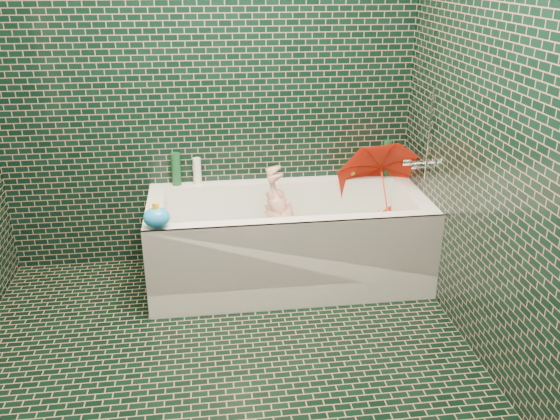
{
  "coord_description": "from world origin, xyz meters",
  "views": [
    {
      "loc": [
        -0.04,
        -2.29,
        1.89
      ],
      "look_at": [
        0.37,
        0.82,
        0.56
      ],
      "focal_mm": 38.0,
      "sensor_mm": 36.0,
      "label": 1
    }
  ],
  "objects": [
    {
      "name": "bath_mat",
      "position": [
        0.45,
        1.02,
        0.16
      ],
      "size": [
        1.35,
        0.47,
        0.01
      ],
      "primitive_type": "cube",
      "color": "green",
      "rests_on": "bathtub"
    },
    {
      "name": "rubber_duck",
      "position": [
        0.92,
        1.35,
        0.59
      ],
      "size": [
        0.12,
        0.09,
        0.1
      ],
      "rotation": [
        0.0,
        0.0,
        -0.15
      ],
      "color": "yellow",
      "rests_on": "bathtub"
    },
    {
      "name": "water",
      "position": [
        0.45,
        1.02,
        0.3
      ],
      "size": [
        1.48,
        0.53,
        0.0
      ],
      "primitive_type": "cube",
      "color": "silver",
      "rests_on": "bathtub"
    },
    {
      "name": "soap_bottle_a",
      "position": [
        1.25,
        1.33,
        0.55
      ],
      "size": [
        0.12,
        0.12,
        0.25
      ],
      "primitive_type": "imported",
      "rotation": [
        0.0,
        0.0,
        -0.3
      ],
      "color": "white",
      "rests_on": "bathtub"
    },
    {
      "name": "soap_bottle_b",
      "position": [
        1.15,
        1.36,
        0.55
      ],
      "size": [
        0.11,
        0.12,
        0.19
      ],
      "primitive_type": "imported",
      "rotation": [
        0.0,
        0.0,
        -0.4
      ],
      "color": "#541F77",
      "rests_on": "bathtub"
    },
    {
      "name": "floor",
      "position": [
        0.0,
        0.0,
        0.0
      ],
      "size": [
        2.8,
        2.8,
        0.0
      ],
      "primitive_type": "plane",
      "color": "black",
      "rests_on": "ground"
    },
    {
      "name": "faucet",
      "position": [
        1.26,
        1.02,
        0.77
      ],
      "size": [
        0.18,
        0.19,
        0.55
      ],
      "color": "silver",
      "rests_on": "wall_right"
    },
    {
      "name": "bottle_left_short",
      "position": [
        -0.09,
        1.36,
        0.64
      ],
      "size": [
        0.06,
        0.06,
        0.17
      ],
      "primitive_type": "cylinder",
      "rotation": [
        0.0,
        0.0,
        0.12
      ],
      "color": "white",
      "rests_on": "bathtub"
    },
    {
      "name": "bath_toy",
      "position": [
        -0.31,
        0.7,
        0.61
      ],
      "size": [
        0.17,
        0.15,
        0.14
      ],
      "rotation": [
        0.0,
        0.0,
        0.26
      ],
      "color": "#198CE4",
      "rests_on": "bathtub"
    },
    {
      "name": "bottle_left_tall",
      "position": [
        -0.23,
        1.36,
        0.66
      ],
      "size": [
        0.08,
        0.08,
        0.21
      ],
      "primitive_type": "cylinder",
      "rotation": [
        0.0,
        0.0,
        -0.31
      ],
      "color": "#144824",
      "rests_on": "bathtub"
    },
    {
      "name": "bottle_right_pump",
      "position": [
        1.25,
        1.37,
        0.65
      ],
      "size": [
        0.06,
        0.06,
        0.19
      ],
      "primitive_type": "cylinder",
      "rotation": [
        0.0,
        0.0,
        0.19
      ],
      "color": "silver",
      "rests_on": "bathtub"
    },
    {
      "name": "umbrella",
      "position": [
        1.09,
        1.12,
        0.54
      ],
      "size": [
        0.76,
        0.81,
        0.76
      ],
      "primitive_type": "imported",
      "rotation": [
        0.33,
        -0.17,
        -0.23
      ],
      "color": "red",
      "rests_on": "bathtub"
    },
    {
      "name": "soap_bottle_c",
      "position": [
        1.18,
        1.33,
        0.55
      ],
      "size": [
        0.19,
        0.19,
        0.18
      ],
      "primitive_type": "imported",
      "rotation": [
        0.0,
        0.0,
        -0.4
      ],
      "color": "#144824",
      "rests_on": "bathtub"
    },
    {
      "name": "bottle_right_tall",
      "position": [
        1.17,
        1.36,
        0.67
      ],
      "size": [
        0.07,
        0.07,
        0.24
      ],
      "primitive_type": "cylinder",
      "rotation": [
        0.0,
        0.0,
        0.42
      ],
      "color": "#144824",
      "rests_on": "bathtub"
    },
    {
      "name": "bathtub",
      "position": [
        0.45,
        1.01,
        0.21
      ],
      "size": [
        1.7,
        0.75,
        0.55
      ],
      "color": "white",
      "rests_on": "floor"
    },
    {
      "name": "wall_back",
      "position": [
        0.0,
        1.4,
        1.25
      ],
      "size": [
        2.8,
        0.0,
        2.8
      ],
      "primitive_type": "plane",
      "rotation": [
        1.57,
        0.0,
        0.0
      ],
      "color": "black",
      "rests_on": "floor"
    },
    {
      "name": "wall_front",
      "position": [
        0.0,
        -1.4,
        1.25
      ],
      "size": [
        2.8,
        0.0,
        2.8
      ],
      "primitive_type": "plane",
      "rotation": [
        -1.57,
        0.0,
        0.0
      ],
      "color": "black",
      "rests_on": "floor"
    },
    {
      "name": "wall_right",
      "position": [
        1.3,
        0.0,
        1.25
      ],
      "size": [
        0.0,
        2.8,
        2.8
      ],
      "primitive_type": "plane",
      "rotation": [
        1.57,
        0.0,
        -1.57
      ],
      "color": "black",
      "rests_on": "floor"
    },
    {
      "name": "child",
      "position": [
        0.45,
        1.03,
        0.31
      ],
      "size": [
        0.9,
        0.4,
        0.38
      ],
      "primitive_type": "imported",
      "rotation": [
        -1.35,
        0.0,
        -1.68
      ],
      "color": "tan",
      "rests_on": "bathtub"
    }
  ]
}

